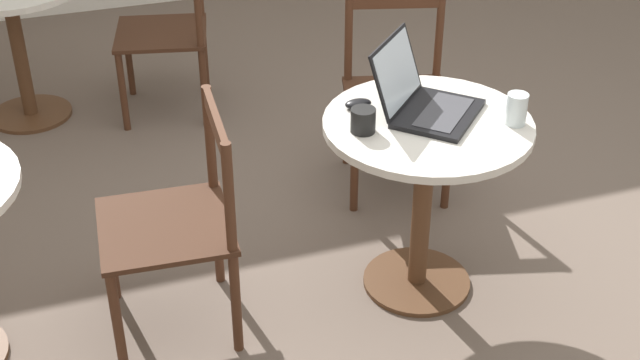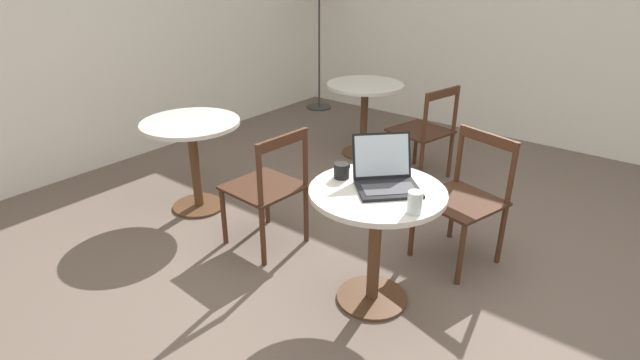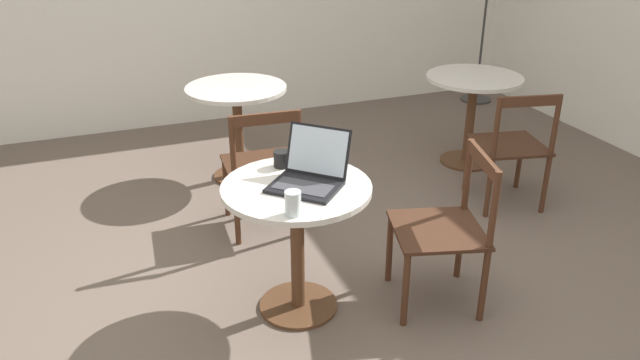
% 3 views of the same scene
% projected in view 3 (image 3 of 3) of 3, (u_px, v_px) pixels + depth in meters
% --- Properties ---
extents(ground_plane, '(16.00, 16.00, 0.00)m').
position_uv_depth(ground_plane, '(331.00, 303.00, 3.42)').
color(ground_plane, '#66564C').
extents(cafe_table_near, '(0.75, 0.75, 0.73)m').
position_uv_depth(cafe_table_near, '(297.00, 216.00, 3.16)').
color(cafe_table_near, '#51331E').
rests_on(cafe_table_near, ground_plane).
extents(cafe_table_mid, '(0.75, 0.75, 0.73)m').
position_uv_depth(cafe_table_mid, '(473.00, 97.00, 4.95)').
color(cafe_table_mid, '#51331E').
rests_on(cafe_table_mid, ground_plane).
extents(cafe_table_far, '(0.75, 0.75, 0.73)m').
position_uv_depth(cafe_table_far, '(237.00, 109.00, 4.69)').
color(cafe_table_far, '#51331E').
rests_on(cafe_table_far, ground_plane).
extents(chair_near_right, '(0.57, 0.57, 0.86)m').
position_uv_depth(chair_near_right, '(446.00, 229.00, 3.28)').
color(chair_near_right, '#472819').
rests_on(chair_near_right, ground_plane).
extents(chair_mid_front, '(0.55, 0.55, 0.86)m').
position_uv_depth(chair_mid_front, '(512.00, 147.00, 4.31)').
color(chair_mid_front, '#472819').
rests_on(chair_mid_front, ground_plane).
extents(chair_far_front, '(0.49, 0.49, 0.86)m').
position_uv_depth(chair_far_front, '(262.00, 167.00, 4.00)').
color(chair_far_front, '#472819').
rests_on(chair_far_front, ground_plane).
extents(laptop, '(0.47, 0.47, 0.26)m').
position_uv_depth(laptop, '(309.00, 175.00, 3.07)').
color(laptop, black).
rests_on(laptop, cafe_table_near).
extents(mouse, '(0.06, 0.10, 0.03)m').
position_uv_depth(mouse, '(315.00, 162.00, 3.30)').
color(mouse, black).
rests_on(mouse, cafe_table_near).
extents(mug, '(0.12, 0.09, 0.09)m').
position_uv_depth(mug, '(282.00, 159.00, 3.28)').
color(mug, black).
rests_on(mug, cafe_table_near).
extents(drinking_glass, '(0.07, 0.07, 0.11)m').
position_uv_depth(drinking_glass, '(293.00, 203.00, 2.78)').
color(drinking_glass, silver).
rests_on(drinking_glass, cafe_table_near).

